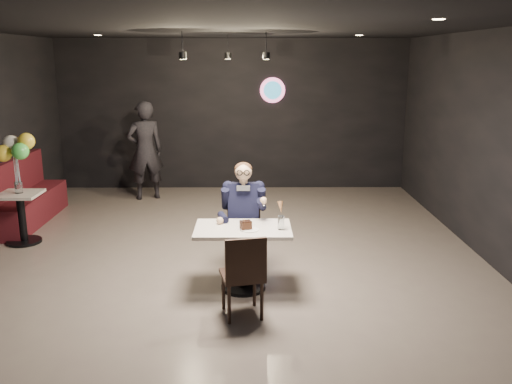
{
  "coord_description": "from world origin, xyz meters",
  "views": [
    {
      "loc": [
        0.39,
        -6.48,
        2.64
      ],
      "look_at": [
        0.44,
        0.02,
        1.02
      ],
      "focal_mm": 38.0,
      "sensor_mm": 36.0,
      "label": 1
    }
  ],
  "objects_px": {
    "seated_man": "(244,216)",
    "side_table": "(22,220)",
    "chair_near": "(242,274)",
    "booth_bench": "(28,191)",
    "chair_far": "(244,236)",
    "main_table": "(243,258)",
    "sundae_glass": "(281,223)",
    "balloon_vase": "(19,187)",
    "passerby": "(145,151)"
  },
  "relations": [
    {
      "from": "sundae_glass",
      "to": "side_table",
      "type": "bearing_deg",
      "value": 154.94
    },
    {
      "from": "chair_far",
      "to": "sundae_glass",
      "type": "distance_m",
      "value": 0.85
    },
    {
      "from": "sundae_glass",
      "to": "seated_man",
      "type": "bearing_deg",
      "value": 124.58
    },
    {
      "from": "sundae_glass",
      "to": "passerby",
      "type": "distance_m",
      "value": 4.87
    },
    {
      "from": "sundae_glass",
      "to": "side_table",
      "type": "relative_size",
      "value": 0.23
    },
    {
      "from": "chair_near",
      "to": "sundae_glass",
      "type": "distance_m",
      "value": 0.82
    },
    {
      "from": "passerby",
      "to": "chair_far",
      "type": "bearing_deg",
      "value": 96.56
    },
    {
      "from": "balloon_vase",
      "to": "passerby",
      "type": "relative_size",
      "value": 0.09
    },
    {
      "from": "booth_bench",
      "to": "passerby",
      "type": "height_order",
      "value": "passerby"
    },
    {
      "from": "balloon_vase",
      "to": "passerby",
      "type": "bearing_deg",
      "value": 62.61
    },
    {
      "from": "side_table",
      "to": "passerby",
      "type": "height_order",
      "value": "passerby"
    },
    {
      "from": "side_table",
      "to": "passerby",
      "type": "xyz_separation_m",
      "value": [
        1.32,
        2.56,
        0.58
      ]
    },
    {
      "from": "chair_near",
      "to": "booth_bench",
      "type": "distance_m",
      "value": 4.84
    },
    {
      "from": "chair_far",
      "to": "seated_man",
      "type": "bearing_deg",
      "value": 90.0
    },
    {
      "from": "sundae_glass",
      "to": "passerby",
      "type": "xyz_separation_m",
      "value": [
        -2.34,
        4.27,
        0.1
      ]
    },
    {
      "from": "booth_bench",
      "to": "balloon_vase",
      "type": "xyz_separation_m",
      "value": [
        0.3,
        -1.0,
        0.31
      ]
    },
    {
      "from": "seated_man",
      "to": "chair_far",
      "type": "bearing_deg",
      "value": -90.0
    },
    {
      "from": "chair_near",
      "to": "sundae_glass",
      "type": "xyz_separation_m",
      "value": [
        0.43,
        0.59,
        0.37
      ]
    },
    {
      "from": "main_table",
      "to": "passerby",
      "type": "height_order",
      "value": "passerby"
    },
    {
      "from": "side_table",
      "to": "sundae_glass",
      "type": "bearing_deg",
      "value": -25.06
    },
    {
      "from": "chair_near",
      "to": "booth_bench",
      "type": "relative_size",
      "value": 0.44
    },
    {
      "from": "main_table",
      "to": "balloon_vase",
      "type": "bearing_deg",
      "value": 153.14
    },
    {
      "from": "sundae_glass",
      "to": "balloon_vase",
      "type": "distance_m",
      "value": 4.04
    },
    {
      "from": "sundae_glass",
      "to": "balloon_vase",
      "type": "bearing_deg",
      "value": 154.94
    },
    {
      "from": "chair_far",
      "to": "chair_near",
      "type": "relative_size",
      "value": 1.0
    },
    {
      "from": "seated_man",
      "to": "sundae_glass",
      "type": "relative_size",
      "value": 8.9
    },
    {
      "from": "sundae_glass",
      "to": "side_table",
      "type": "height_order",
      "value": "sundae_glass"
    },
    {
      "from": "chair_near",
      "to": "side_table",
      "type": "distance_m",
      "value": 3.97
    },
    {
      "from": "main_table",
      "to": "passerby",
      "type": "xyz_separation_m",
      "value": [
        -1.91,
        4.19,
        0.55
      ]
    },
    {
      "from": "chair_near",
      "to": "booth_bench",
      "type": "bearing_deg",
      "value": 124.25
    },
    {
      "from": "chair_near",
      "to": "seated_man",
      "type": "height_order",
      "value": "seated_man"
    },
    {
      "from": "passerby",
      "to": "chair_near",
      "type": "bearing_deg",
      "value": 90.37
    },
    {
      "from": "seated_man",
      "to": "side_table",
      "type": "xyz_separation_m",
      "value": [
        -3.23,
        1.09,
        -0.37
      ]
    },
    {
      "from": "main_table",
      "to": "chair_near",
      "type": "xyz_separation_m",
      "value": [
        0.0,
        -0.66,
        0.09
      ]
    },
    {
      "from": "main_table",
      "to": "passerby",
      "type": "bearing_deg",
      "value": 114.47
    },
    {
      "from": "sundae_glass",
      "to": "balloon_vase",
      "type": "relative_size",
      "value": 0.99
    },
    {
      "from": "main_table",
      "to": "side_table",
      "type": "xyz_separation_m",
      "value": [
        -3.23,
        1.64,
        -0.02
      ]
    },
    {
      "from": "chair_near",
      "to": "seated_man",
      "type": "bearing_deg",
      "value": 77.31
    },
    {
      "from": "chair_far",
      "to": "booth_bench",
      "type": "relative_size",
      "value": 0.44
    },
    {
      "from": "sundae_glass",
      "to": "chair_far",
      "type": "bearing_deg",
      "value": 124.58
    },
    {
      "from": "seated_man",
      "to": "side_table",
      "type": "bearing_deg",
      "value": 161.41
    },
    {
      "from": "chair_far",
      "to": "chair_near",
      "type": "distance_m",
      "value": 1.21
    },
    {
      "from": "sundae_glass",
      "to": "passerby",
      "type": "relative_size",
      "value": 0.09
    },
    {
      "from": "chair_far",
      "to": "passerby",
      "type": "distance_m",
      "value": 4.14
    },
    {
      "from": "balloon_vase",
      "to": "main_table",
      "type": "bearing_deg",
      "value": -26.86
    },
    {
      "from": "main_table",
      "to": "sundae_glass",
      "type": "height_order",
      "value": "sundae_glass"
    },
    {
      "from": "chair_near",
      "to": "side_table",
      "type": "relative_size",
      "value": 1.31
    },
    {
      "from": "side_table",
      "to": "balloon_vase",
      "type": "relative_size",
      "value": 4.3
    },
    {
      "from": "sundae_glass",
      "to": "booth_bench",
      "type": "relative_size",
      "value": 0.08
    },
    {
      "from": "main_table",
      "to": "sundae_glass",
      "type": "relative_size",
      "value": 6.8
    }
  ]
}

